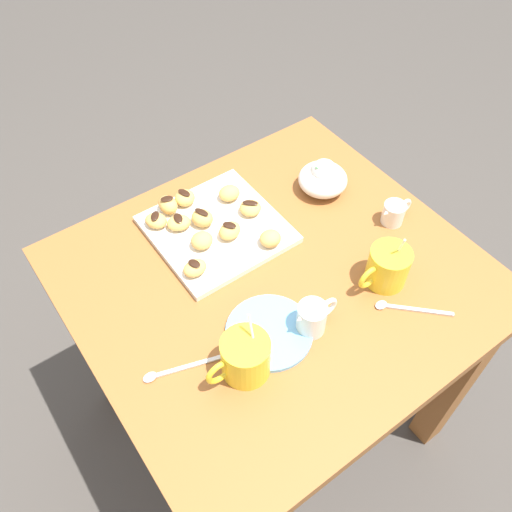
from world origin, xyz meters
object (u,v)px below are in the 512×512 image
saucer_sky_left (269,332)px  beignet_8 (270,238)px  beignet_0 (195,268)px  beignet_6 (179,223)px  cream_pitcher_white (312,317)px  ice_cream_bowl (323,178)px  dining_table (274,312)px  chocolate_sauce_pitcher (394,212)px  coffee_mug_yellow_right (245,356)px  pastry_plate_square (217,229)px  beignet_2 (229,193)px  beignet_7 (230,231)px  coffee_mug_yellow_left (387,266)px  beignet_9 (156,221)px  beignet_3 (168,205)px  beignet_10 (185,198)px  beignet_1 (250,208)px  beignet_4 (202,218)px  beignet_5 (202,240)px

saucer_sky_left → beignet_8: beignet_8 is taller
beignet_0 → beignet_6: size_ratio=0.98×
cream_pitcher_white → ice_cream_bowl: size_ratio=0.86×
dining_table → chocolate_sauce_pitcher: size_ratio=9.35×
coffee_mug_yellow_right → beignet_6: 0.39m
beignet_0 → beignet_8: size_ratio=1.08×
pastry_plate_square → cream_pitcher_white: (-0.01, 0.33, 0.03)m
beignet_2 → beignet_7: (0.07, 0.10, 0.00)m
cream_pitcher_white → beignet_2: cream_pitcher_white is taller
beignet_8 → ice_cream_bowl: bearing=-160.2°
dining_table → beignet_0: size_ratio=15.77×
dining_table → coffee_mug_yellow_left: bearing=140.7°
beignet_7 → beignet_9: beignet_7 is taller
chocolate_sauce_pitcher → beignet_3: (0.42, -0.33, 0.00)m
coffee_mug_yellow_right → saucer_sky_left: (-0.09, -0.04, -0.05)m
beignet_6 → coffee_mug_yellow_left: bearing=127.2°
coffee_mug_yellow_right → beignet_6: coffee_mug_yellow_right is taller
cream_pitcher_white → beignet_10: size_ratio=2.05×
dining_table → chocolate_sauce_pitcher: chocolate_sauce_pitcher is taller
cream_pitcher_white → beignet_8: (-0.06, -0.22, -0.01)m
cream_pitcher_white → beignet_1: bearing=-103.6°
chocolate_sauce_pitcher → beignet_4: chocolate_sauce_pitcher is taller
dining_table → beignet_9: bearing=-61.5°
coffee_mug_yellow_left → beignet_5: size_ratio=2.70×
dining_table → ice_cream_bowl: ice_cream_bowl is taller
ice_cream_bowl → beignet_5: ice_cream_bowl is taller
ice_cream_bowl → beignet_3: bearing=-22.1°
ice_cream_bowl → beignet_6: (0.36, -0.08, -0.01)m
pastry_plate_square → beignet_6: beignet_6 is taller
ice_cream_bowl → beignet_8: size_ratio=2.41×
cream_pitcher_white → ice_cream_bowl: (-0.28, -0.30, -0.00)m
beignet_0 → beignet_5: size_ratio=1.06×
beignet_3 → beignet_4: bearing=117.7°
ice_cream_bowl → beignet_10: 0.34m
beignet_8 → beignet_7: bearing=-49.6°
coffee_mug_yellow_right → beignet_8: size_ratio=2.81×
coffee_mug_yellow_left → beignet_5: coffee_mug_yellow_left is taller
beignet_7 → beignet_10: 0.16m
beignet_5 → beignet_0: bearing=46.6°
coffee_mug_yellow_left → beignet_10: 0.50m
beignet_0 → beignet_4: size_ratio=1.03×
ice_cream_bowl → beignet_7: 0.28m
coffee_mug_yellow_left → ice_cream_bowl: bearing=-104.0°
cream_pitcher_white → beignet_9: 0.44m
dining_table → beignet_5: size_ratio=16.72×
pastry_plate_square → beignet_0: size_ratio=5.29×
pastry_plate_square → cream_pitcher_white: bearing=92.1°
dining_table → coffee_mug_yellow_left: (-0.18, 0.15, 0.20)m
chocolate_sauce_pitcher → beignet_7: bearing=-26.6°
dining_table → coffee_mug_yellow_right: bearing=38.6°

